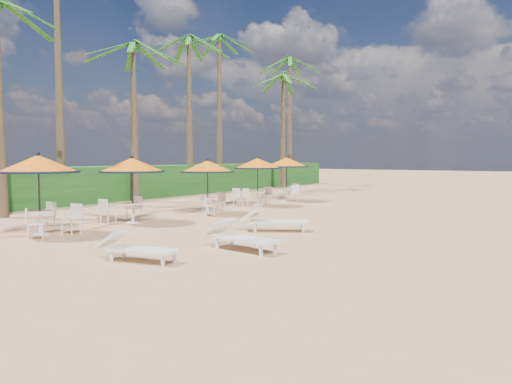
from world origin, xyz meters
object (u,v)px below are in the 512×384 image
station_1 (131,171)px  station_2 (208,171)px  station_4 (288,166)px  lounger_far (272,220)px  station_3 (256,169)px  lounger_mid (239,236)px  lounger_near (135,247)px  station_0 (40,174)px

station_1 → station_2: bearing=82.1°
station_4 → lounger_far: (5.13, -9.64, -1.47)m
station_3 → lounger_mid: size_ratio=1.10×
station_1 → station_4: (0.03, 10.70, 0.01)m
lounger_near → lounger_mid: lounger_mid is taller
station_3 → station_4: (-0.19, 3.20, 0.10)m
lounger_mid → station_2: bearing=142.6°
station_1 → lounger_far: 5.46m
station_4 → lounger_mid: 14.22m
station_0 → station_1: station_0 is taller
lounger_near → lounger_far: size_ratio=0.92×
station_2 → lounger_far: station_2 is taller
station_0 → station_2: bearing=85.5°
lounger_mid → station_4: bearing=123.3°
station_1 → lounger_near: bearing=-41.2°
lounger_mid → station_1: bearing=169.3°
station_2 → lounger_near: 9.38m
lounger_mid → lounger_far: 3.26m
station_0 → station_1: 3.40m
station_0 → lounger_near: (5.13, -1.05, -1.49)m
station_0 → lounger_near: 5.45m
lounger_far → station_4: bearing=85.7°
station_0 → lounger_far: station_0 is taller
station_1 → station_2: station_1 is taller
station_2 → station_0: bearing=-94.5°
station_1 → lounger_mid: size_ratio=1.11×
station_0 → station_2: 7.04m
station_0 → lounger_mid: bearing=12.3°
station_2 → station_3: station_3 is taller
station_0 → station_1: size_ratio=1.04×
station_2 → lounger_far: (4.65, -2.56, -1.37)m
lounger_near → station_3: bearing=99.1°
lounger_near → station_0: bearing=155.4°
station_0 → station_3: station_0 is taller
station_4 → lounger_far: station_4 is taller
station_1 → lounger_far: station_1 is taller
station_4 → station_0: bearing=-90.3°
station_0 → station_3: 10.90m
station_4 → lounger_far: size_ratio=1.13×
station_2 → lounger_mid: station_2 is taller
station_4 → station_2: bearing=-86.2°
station_4 → lounger_mid: bearing=-64.3°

